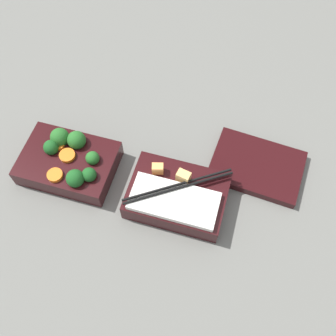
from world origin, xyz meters
name	(u,v)px	position (x,y,z in m)	size (l,w,h in m)	color
ground_plane	(124,187)	(0.00, 0.00, 0.00)	(3.00, 3.00, 0.00)	slate
bento_tray_vegetable	(69,161)	(-0.12, 0.01, 0.03)	(0.19, 0.14, 0.08)	black
bento_tray_rice	(177,195)	(0.12, 0.00, 0.03)	(0.19, 0.14, 0.07)	black
bento_lid	(257,166)	(0.26, 0.12, 0.01)	(0.19, 0.13, 0.02)	black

